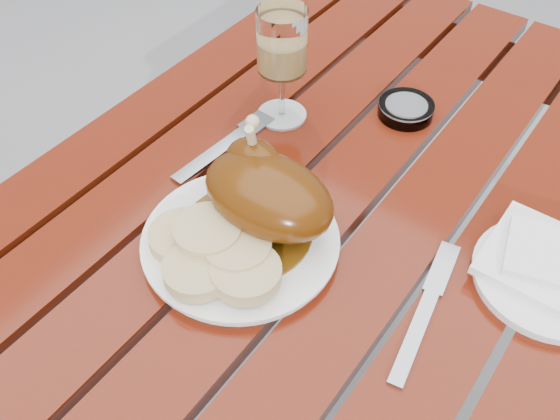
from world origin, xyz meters
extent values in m
plane|color=slate|center=(0.00, 0.00, 0.00)|extent=(60.00, 60.00, 0.00)
cube|color=maroon|center=(0.00, 0.00, 0.38)|extent=(0.80, 1.20, 0.75)
cylinder|color=white|center=(-0.05, -0.18, 0.76)|extent=(0.28, 0.28, 0.02)
cylinder|color=#553109|center=(-0.05, -0.16, 0.77)|extent=(0.17, 0.17, 0.00)
ellipsoid|color=#592C06|center=(-0.03, -0.13, 0.82)|extent=(0.18, 0.12, 0.09)
ellipsoid|color=#592C06|center=(-0.07, -0.11, 0.83)|extent=(0.09, 0.06, 0.07)
cylinder|color=#C6B28C|center=(-0.08, -0.10, 0.85)|extent=(0.03, 0.04, 0.10)
cylinder|color=#D0B47F|center=(-0.10, -0.23, 0.78)|extent=(0.09, 0.09, 0.02)
cylinder|color=#D0B47F|center=(-0.05, -0.26, 0.78)|extent=(0.09, 0.09, 0.02)
cylinder|color=#D0B47F|center=(0.00, -0.23, 0.78)|extent=(0.09, 0.09, 0.02)
cylinder|color=#D0B47F|center=(-0.03, -0.21, 0.79)|extent=(0.09, 0.09, 0.02)
cylinder|color=#D0B47F|center=(-0.07, -0.21, 0.79)|extent=(0.09, 0.09, 0.02)
cylinder|color=tan|center=(-0.16, 0.07, 0.84)|extent=(0.08, 0.08, 0.19)
cylinder|color=white|center=(0.30, 0.00, 0.76)|extent=(0.25, 0.25, 0.02)
cube|color=white|center=(0.29, 0.01, 0.77)|extent=(0.15, 0.14, 0.01)
cylinder|color=#B2B7BC|center=(0.00, 0.19, 0.76)|extent=(0.09, 0.09, 0.02)
cube|color=gray|center=(-0.19, -0.05, 0.75)|extent=(0.04, 0.18, 0.01)
cube|color=gray|center=(0.20, -0.15, 0.75)|extent=(0.05, 0.19, 0.01)
camera|label=1|loc=(0.30, -0.57, 1.38)|focal=40.00mm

